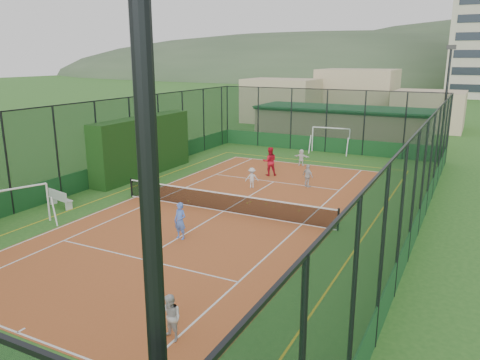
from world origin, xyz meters
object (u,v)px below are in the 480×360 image
object	(u,v)px
floodlight_ne	(445,106)
futsal_goal_far	(331,140)
child_near_right	(171,318)
coach	(270,161)
child_far_right	(308,176)
clubhouse	(342,125)
child_near_mid	(180,221)
futsal_goal_near	(17,208)
child_far_left	(252,178)
white_bench	(61,198)
child_far_back	(301,157)

from	to	relation	value
floodlight_ne	futsal_goal_far	xyz separation A→B (m)	(-8.16, 0.34, -3.13)
child_near_right	coach	size ratio (longest dim) A/B	0.71
floodlight_ne	futsal_goal_far	size ratio (longest dim) A/B	2.69
futsal_goal_far	child_far_right	bearing A→B (deg)	-84.73
clubhouse	child_near_mid	size ratio (longest dim) A/B	9.64
futsal_goal_near	child_near_right	size ratio (longest dim) A/B	2.12
clubhouse	child_far_left	distance (m)	17.49
clubhouse	futsal_goal_near	bearing A→B (deg)	-104.30
futsal_goal_far	child_near_right	distance (m)	27.39
child_near_mid	child_near_right	bearing A→B (deg)	-52.52
white_bench	futsal_goal_far	xyz separation A→B (m)	(8.24, 20.06, 0.52)
clubhouse	futsal_goal_far	world-z (taller)	clubhouse
futsal_goal_near	child_near_mid	size ratio (longest dim) A/B	1.78
child_far_right	floodlight_ne	bearing A→B (deg)	-94.74
coach	child_far_back	bearing A→B (deg)	-134.33
clubhouse	child_far_left	size ratio (longest dim) A/B	12.56
child_near_mid	child_near_right	distance (m)	7.36
futsal_goal_far	coach	size ratio (longest dim) A/B	1.66
child_near_mid	coach	bearing A→B (deg)	100.40
white_bench	child_near_right	size ratio (longest dim) A/B	1.26
floodlight_ne	child_near_right	distance (m)	27.41
child_near_right	futsal_goal_far	bearing A→B (deg)	111.05
floodlight_ne	child_near_right	xyz separation A→B (m)	(-4.57, -26.81, -3.45)
futsal_goal_near	floodlight_ne	bearing A→B (deg)	-11.93
clubhouse	futsal_goal_near	distance (m)	29.02
white_bench	floodlight_ne	bearing A→B (deg)	62.55
futsal_goal_far	child_near_mid	distance (m)	20.92
futsal_goal_near	child_far_back	distance (m)	18.92
child_far_right	child_far_left	bearing A→B (deg)	56.87
child_near_mid	child_far_left	world-z (taller)	child_near_mid
futsal_goal_near	coach	bearing A→B (deg)	-1.44
clubhouse	white_bench	world-z (taller)	clubhouse
futsal_goal_near	futsal_goal_far	bearing A→B (deg)	4.58
child_near_mid	child_far_right	size ratio (longest dim) A/B	1.17
child_far_left	coach	xyz separation A→B (m)	(-0.28, 3.24, 0.32)
child_near_right	child_far_back	world-z (taller)	child_near_right
clubhouse	futsal_goal_far	distance (m)	5.11
floodlight_ne	white_bench	bearing A→B (deg)	-129.75
floodlight_ne	futsal_goal_near	xyz separation A→B (m)	(-15.76, -22.71, -3.22)
floodlight_ne	child_far_right	distance (m)	12.67
futsal_goal_near	child_far_left	distance (m)	12.52
child_far_right	coach	world-z (taller)	coach
futsal_goal_near	child_far_left	xyz separation A→B (m)	(6.55, 10.66, -0.29)
clubhouse	futsal_goal_near	world-z (taller)	clubhouse
futsal_goal_near	coach	distance (m)	15.25
child_near_mid	coach	xyz separation A→B (m)	(-1.02, 11.76, 0.14)
futsal_goal_far	clubhouse	bearing A→B (deg)	90.77
futsal_goal_near	child_far_right	bearing A→B (deg)	-14.51
child_far_back	floodlight_ne	bearing A→B (deg)	-149.75
futsal_goal_near	child_near_mid	xyz separation A→B (m)	(7.29, 2.14, -0.11)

